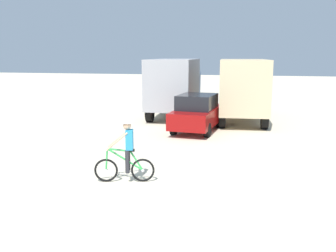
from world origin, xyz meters
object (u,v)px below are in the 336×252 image
at_px(box_truck_grey_hauler, 175,85).
at_px(sedan_parked, 197,113).
at_px(box_truck_tan_camper, 242,87).
at_px(cyclist_orange_shirt, 126,153).

xyz_separation_m(box_truck_grey_hauler, sedan_parked, (1.96, -4.16, -0.99)).
bearing_deg(box_truck_tan_camper, cyclist_orange_shirt, -103.97).
bearing_deg(sedan_parked, cyclist_orange_shirt, -96.15).
distance_m(box_truck_grey_hauler, box_truck_tan_camper, 3.98).
xyz_separation_m(sedan_parked, cyclist_orange_shirt, (-0.84, -7.81, -0.04)).
height_order(box_truck_tan_camper, cyclist_orange_shirt, box_truck_tan_camper).
xyz_separation_m(box_truck_tan_camper, sedan_parked, (-1.94, -3.36, -0.99)).
distance_m(box_truck_grey_hauler, cyclist_orange_shirt, 12.06).
relative_size(box_truck_tan_camper, cyclist_orange_shirt, 3.80).
distance_m(box_truck_grey_hauler, sedan_parked, 4.70).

